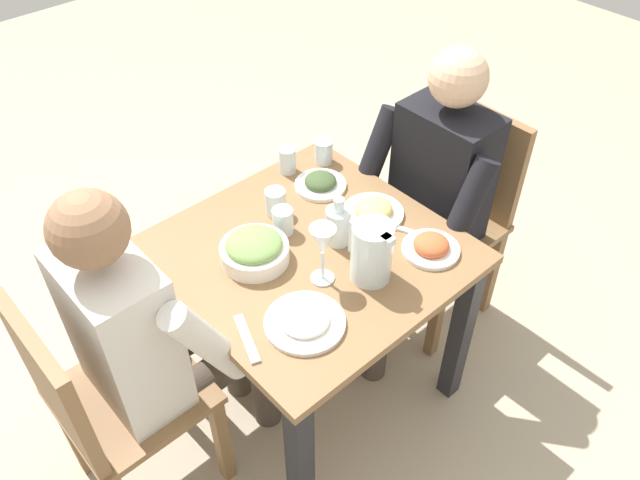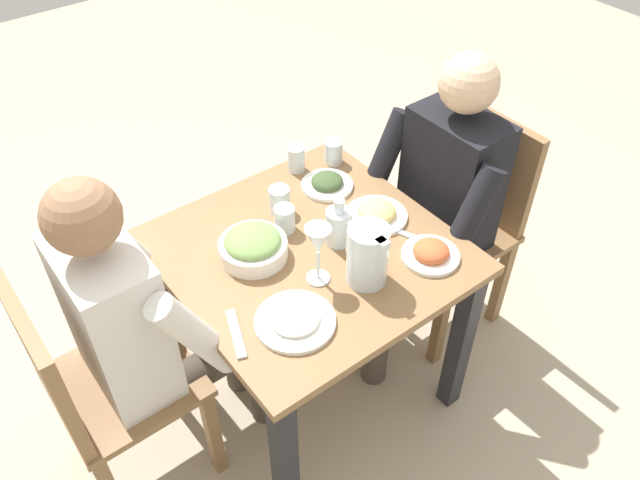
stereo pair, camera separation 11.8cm
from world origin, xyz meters
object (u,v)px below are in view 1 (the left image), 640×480
at_px(diner_far, 157,330).
at_px(dining_table, 310,278).
at_px(water_pitcher, 372,252).
at_px(diner_near, 423,199).
at_px(water_glass_near_left, 287,160).
at_px(plate_dolmas, 320,183).
at_px(water_glass_center, 283,221).
at_px(chair_far, 103,402).
at_px(plate_rice_curry, 431,247).
at_px(water_glass_by_pitcher, 275,202).
at_px(salad_bowl, 254,249).
at_px(plate_fries, 373,210).
at_px(water_glass_near_right, 324,152).
at_px(oil_carafe, 338,227).
at_px(plate_yoghurt, 305,321).
at_px(chair_near, 454,207).
at_px(wine_glass, 323,243).

bearing_deg(diner_far, dining_table, -99.82).
bearing_deg(dining_table, water_pitcher, -164.47).
bearing_deg(diner_near, water_glass_near_left, 37.06).
height_order(plate_dolmas, water_glass_center, water_glass_center).
distance_m(chair_far, diner_near, 1.22).
xyz_separation_m(plate_rice_curry, water_glass_by_pitcher, (0.46, 0.23, 0.03)).
bearing_deg(diner_far, water_glass_center, -86.30).
xyz_separation_m(salad_bowl, water_glass_near_left, (0.28, -0.36, 0.00)).
bearing_deg(water_glass_near_left, plate_fries, -172.03).
height_order(water_glass_by_pitcher, water_glass_near_left, water_glass_near_left).
relative_size(plate_fries, water_glass_by_pitcher, 2.28).
xyz_separation_m(diner_near, water_glass_near_right, (0.34, 0.16, 0.10)).
bearing_deg(oil_carafe, plate_yoghurt, 121.81).
distance_m(water_pitcher, water_glass_center, 0.33).
bearing_deg(water_pitcher, oil_carafe, -11.53).
height_order(water_glass_center, oil_carafe, oil_carafe).
bearing_deg(plate_rice_curry, salad_bowl, 51.76).
height_order(water_pitcher, salad_bowl, water_pitcher).
bearing_deg(chair_far, water_glass_center, -87.38).
bearing_deg(diner_far, diner_near, -96.74).
distance_m(chair_near, water_glass_center, 0.77).
relative_size(chair_near, chair_far, 1.00).
height_order(chair_far, diner_far, diner_far).
relative_size(water_glass_by_pitcher, water_glass_near_left, 0.95).
xyz_separation_m(chair_near, plate_fries, (0.02, 0.44, 0.22)).
relative_size(water_glass_near_left, water_glass_center, 1.08).
bearing_deg(plate_yoghurt, water_glass_center, -31.12).
xyz_separation_m(plate_yoghurt, water_glass_near_left, (0.57, -0.42, 0.03)).
xyz_separation_m(diner_near, plate_fries, (0.02, 0.24, 0.08)).
bearing_deg(water_glass_center, oil_carafe, -146.35).
bearing_deg(water_pitcher, water_glass_near_right, -29.02).
relative_size(water_pitcher, plate_yoghurt, 0.85).
xyz_separation_m(plate_dolmas, oil_carafe, (-0.24, 0.14, 0.04)).
relative_size(salad_bowl, plate_rice_curry, 1.17).
height_order(plate_rice_curry, water_glass_near_right, water_glass_near_right).
xyz_separation_m(water_glass_center, oil_carafe, (-0.15, -0.10, 0.01)).
height_order(water_glass_near_left, water_glass_center, water_glass_near_left).
bearing_deg(plate_dolmas, water_glass_center, 110.62).
bearing_deg(water_glass_center, plate_fries, -116.61).
relative_size(plate_dolmas, water_glass_by_pitcher, 2.02).
height_order(dining_table, chair_near, chair_near).
bearing_deg(dining_table, plate_rice_curry, -133.43).
bearing_deg(water_glass_near_right, plate_fries, 166.13).
xyz_separation_m(water_pitcher, plate_dolmas, (0.41, -0.18, -0.08)).
height_order(chair_far, water_glass_near_right, chair_far).
bearing_deg(water_glass_near_left, plate_yoghurt, 143.76).
bearing_deg(wine_glass, oil_carafe, -58.49).
distance_m(water_glass_by_pitcher, water_glass_near_left, 0.23).
bearing_deg(oil_carafe, salad_bowl, 66.54).
bearing_deg(salad_bowl, dining_table, -116.87).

